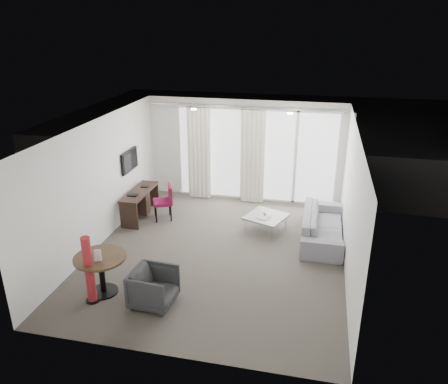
% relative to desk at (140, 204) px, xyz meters
% --- Properties ---
extents(floor, '(5.00, 6.00, 0.00)m').
position_rel_desk_xyz_m(floor, '(2.20, -1.29, -0.33)').
color(floor, '#49443C').
rests_on(floor, ground).
extents(ceiling, '(5.00, 6.00, 0.00)m').
position_rel_desk_xyz_m(ceiling, '(2.20, -1.29, 2.27)').
color(ceiling, white).
rests_on(ceiling, ground).
extents(wall_left, '(0.00, 6.00, 2.60)m').
position_rel_desk_xyz_m(wall_left, '(-0.30, -1.29, 0.97)').
color(wall_left, silver).
rests_on(wall_left, ground).
extents(wall_right, '(0.00, 6.00, 2.60)m').
position_rel_desk_xyz_m(wall_right, '(4.70, -1.29, 0.97)').
color(wall_right, silver).
rests_on(wall_right, ground).
extents(wall_front, '(5.00, 0.00, 2.60)m').
position_rel_desk_xyz_m(wall_front, '(2.20, -4.29, 0.97)').
color(wall_front, silver).
rests_on(wall_front, ground).
extents(window_panel, '(4.00, 0.02, 2.38)m').
position_rel_desk_xyz_m(window_panel, '(2.50, 1.69, 0.87)').
color(window_panel, white).
rests_on(window_panel, ground).
extents(window_frame, '(4.10, 0.06, 2.44)m').
position_rel_desk_xyz_m(window_frame, '(2.50, 1.68, 0.87)').
color(window_frame, white).
rests_on(window_frame, ground).
extents(curtain_left, '(0.60, 0.20, 2.38)m').
position_rel_desk_xyz_m(curtain_left, '(1.05, 1.53, 0.87)').
color(curtain_left, silver).
rests_on(curtain_left, ground).
extents(curtain_right, '(0.60, 0.20, 2.38)m').
position_rel_desk_xyz_m(curtain_right, '(2.45, 1.53, 0.87)').
color(curtain_right, silver).
rests_on(curtain_right, ground).
extents(curtain_track, '(4.80, 0.04, 0.04)m').
position_rel_desk_xyz_m(curtain_track, '(2.20, 1.53, 2.12)').
color(curtain_track, '#B2B2B7').
rests_on(curtain_track, ceiling).
extents(downlight_a, '(0.12, 0.12, 0.02)m').
position_rel_desk_xyz_m(downlight_a, '(1.30, 0.31, 2.26)').
color(downlight_a, '#FFE0B2').
rests_on(downlight_a, ceiling).
extents(downlight_b, '(0.12, 0.12, 0.02)m').
position_rel_desk_xyz_m(downlight_b, '(3.40, 0.31, 2.26)').
color(downlight_b, '#FFE0B2').
rests_on(downlight_b, ceiling).
extents(desk, '(0.44, 1.42, 0.66)m').
position_rel_desk_xyz_m(desk, '(0.00, 0.00, 0.00)').
color(desk, black).
rests_on(desk, floor).
extents(tv, '(0.05, 0.80, 0.50)m').
position_rel_desk_xyz_m(tv, '(-0.26, 0.16, 1.02)').
color(tv, black).
rests_on(tv, wall_left).
extents(desk_chair, '(0.60, 0.58, 0.84)m').
position_rel_desk_xyz_m(desk_chair, '(0.56, 0.01, 0.09)').
color(desk_chair, maroon).
rests_on(desk_chair, floor).
extents(round_table, '(1.14, 1.14, 0.71)m').
position_rel_desk_xyz_m(round_table, '(0.58, -3.06, 0.02)').
color(round_table, '#3F2B19').
rests_on(round_table, floor).
extents(menu_card, '(0.12, 0.06, 0.21)m').
position_rel_desk_xyz_m(menu_card, '(0.62, -3.20, 0.39)').
color(menu_card, white).
rests_on(menu_card, round_table).
extents(red_lamp, '(0.28, 0.28, 1.20)m').
position_rel_desk_xyz_m(red_lamp, '(0.51, -3.33, 0.27)').
color(red_lamp, maroon).
rests_on(red_lamp, floor).
extents(tub_armchair, '(0.75, 0.73, 0.64)m').
position_rel_desk_xyz_m(tub_armchair, '(1.56, -3.18, -0.01)').
color(tub_armchair, '#2B2B2C').
rests_on(tub_armchair, floor).
extents(coffee_table, '(1.05, 1.05, 0.36)m').
position_rel_desk_xyz_m(coffee_table, '(3.02, -0.08, -0.15)').
color(coffee_table, gray).
rests_on(coffee_table, floor).
extents(remote, '(0.08, 0.15, 0.02)m').
position_rel_desk_xyz_m(remote, '(2.98, -0.04, 0.03)').
color(remote, black).
rests_on(remote, coffee_table).
extents(magazine, '(0.28, 0.32, 0.02)m').
position_rel_desk_xyz_m(magazine, '(2.99, -0.18, 0.03)').
color(magazine, gray).
rests_on(magazine, coffee_table).
extents(sofa, '(0.84, 2.15, 0.63)m').
position_rel_desk_xyz_m(sofa, '(4.26, -0.20, -0.02)').
color(sofa, gray).
rests_on(sofa, floor).
extents(terrace_slab, '(5.60, 3.00, 0.12)m').
position_rel_desk_xyz_m(terrace_slab, '(2.50, 3.21, -0.39)').
color(terrace_slab, '#4D4D50').
rests_on(terrace_slab, ground).
extents(rattan_chair_a, '(0.68, 0.68, 0.78)m').
position_rel_desk_xyz_m(rattan_chair_a, '(2.99, 2.57, 0.06)').
color(rattan_chair_a, brown).
rests_on(rattan_chair_a, terrace_slab).
extents(rattan_chair_b, '(0.71, 0.71, 0.90)m').
position_rel_desk_xyz_m(rattan_chair_b, '(3.93, 3.60, 0.12)').
color(rattan_chair_b, brown).
rests_on(rattan_chair_b, terrace_slab).
extents(rattan_table, '(0.54, 0.54, 0.46)m').
position_rel_desk_xyz_m(rattan_table, '(3.27, 2.66, -0.10)').
color(rattan_table, brown).
rests_on(rattan_table, terrace_slab).
extents(balustrade, '(5.50, 0.06, 1.05)m').
position_rel_desk_xyz_m(balustrade, '(2.50, 4.66, 0.17)').
color(balustrade, '#B2B2B7').
rests_on(balustrade, terrace_slab).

